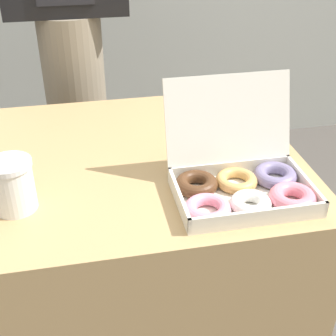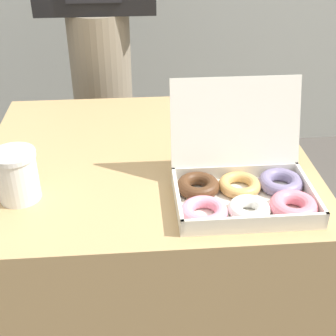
# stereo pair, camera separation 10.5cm
# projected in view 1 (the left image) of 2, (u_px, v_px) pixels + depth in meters

# --- Properties ---
(table) EXTENTS (0.88, 0.80, 0.78)m
(table) POSITION_uv_depth(u_px,v_px,m) (141.00, 262.00, 1.48)
(table) COLOR tan
(table) RESTS_ON ground_plane
(donut_box) EXTENTS (0.35, 0.30, 0.25)m
(donut_box) POSITION_uv_depth(u_px,v_px,m) (242.00, 182.00, 1.10)
(donut_box) COLOR white
(donut_box) RESTS_ON table
(coffee_cup) EXTENTS (0.10, 0.10, 0.12)m
(coffee_cup) POSITION_uv_depth(u_px,v_px,m) (12.00, 185.00, 1.04)
(coffee_cup) COLOR white
(coffee_cup) RESTS_ON table
(person_customer) EXTENTS (0.44, 0.24, 1.83)m
(person_customer) POSITION_uv_depth(u_px,v_px,m) (68.00, 21.00, 1.73)
(person_customer) COLOR gray
(person_customer) RESTS_ON ground_plane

